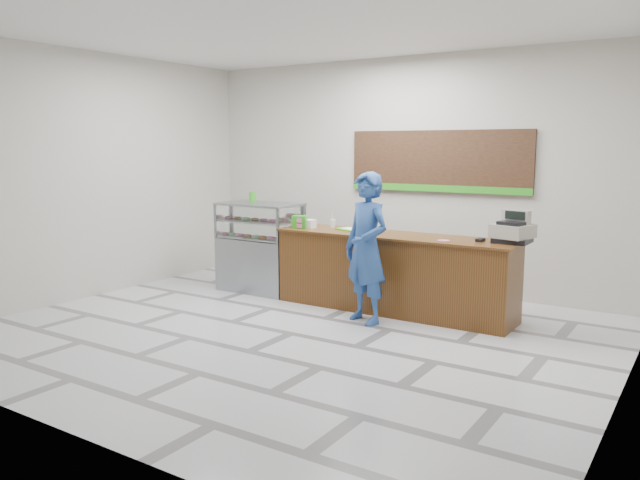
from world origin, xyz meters
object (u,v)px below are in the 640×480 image
Objects in this scene: sales_counter at (393,273)px; customer at (366,248)px; serving_tray at (350,229)px; display_case at (260,246)px; cash_register at (513,231)px.

customer reaches higher than sales_counter.
customer is (0.65, -0.70, -0.11)m from serving_tray.
display_case is 3.76m from cash_register.
sales_counter is 6.39× the size of cash_register.
cash_register is 1.26× the size of serving_tray.
cash_register is 0.27× the size of customer.
sales_counter is 0.76m from customer.
cash_register is at bearing 2.28° from display_case.
serving_tray is at bearing 153.29° from customer.
customer reaches higher than display_case.
customer is at bearing -16.33° from display_case.
serving_tray is at bearing -163.00° from cash_register.
serving_tray reaches higher than sales_counter.
sales_counter is at bearing 0.01° from display_case.
display_case is 0.71× the size of customer.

